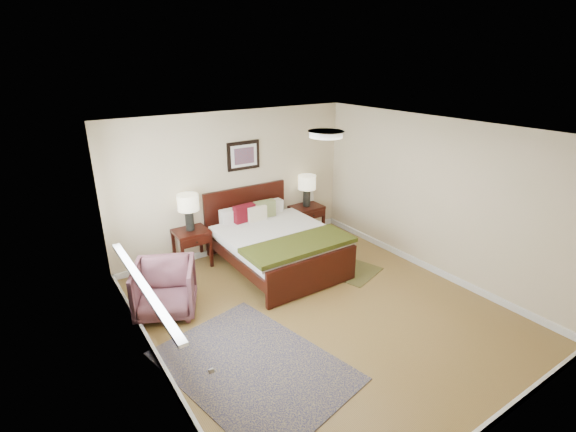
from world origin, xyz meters
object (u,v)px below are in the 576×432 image
Objects in this scene: bed at (275,238)px; armchair at (165,289)px; lamp_left at (188,206)px; rug_persian at (253,366)px; nightstand_left at (192,237)px; nightstand_right at (307,217)px; lamp_right at (307,185)px.

bed reaches higher than armchair.
bed is at bearing 34.09° from armchair.
lamp_left reaches higher than armchair.
armchair is at bearing 93.65° from rug_persian.
nightstand_right is at bearing 0.20° from nightstand_left.
bed is at bearing 39.89° from rug_persian.
lamp_left is (-1.14, 0.81, 0.56)m from bed.
lamp_right is (1.24, 0.81, 0.51)m from bed.
bed is 1.56m from lamp_right.
bed is 1.48m from nightstand_right.
lamp_right is at bearing 32.97° from rug_persian.
lamp_right reaches higher than nightstand_left.
armchair reaches higher than nightstand_right.
nightstand_left reaches higher than nightstand_right.
armchair is (-0.83, -1.10, -0.16)m from nightstand_left.
nightstand_left is 2.39m from nightstand_right.
nightstand_right is at bearing -90.00° from lamp_right.
lamp_left reaches higher than lamp_right.
nightstand_left is 0.56m from lamp_left.
nightstand_right is at bearing 32.82° from rug_persian.
bed is 3.46× the size of lamp_left.
lamp_left is 1.00× the size of lamp_right.
nightstand_right is 3.90m from rug_persian.
lamp_left reaches higher than nightstand_right.
nightstand_left is 1.07× the size of lamp_left.
bed is at bearing -147.22° from nightstand_right.
nightstand_left is at bearing -90.00° from lamp_left.
nightstand_left is 1.07× the size of lamp_right.
nightstand_right is 0.99× the size of lamp_right.
lamp_right is at bearing 0.00° from lamp_left.
nightstand_right is 3.40m from armchair.
rug_persian is (-0.38, -2.72, -0.52)m from nightstand_left.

